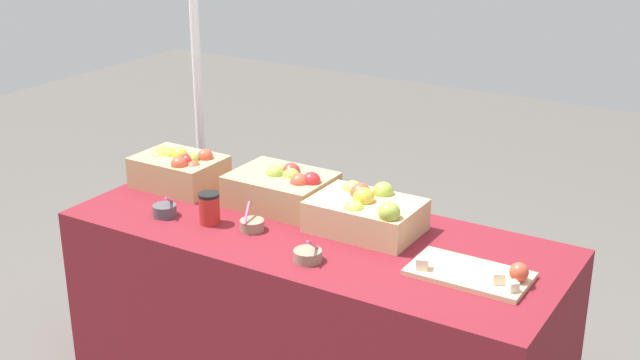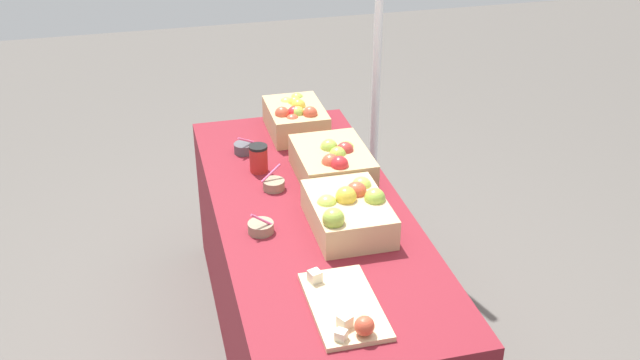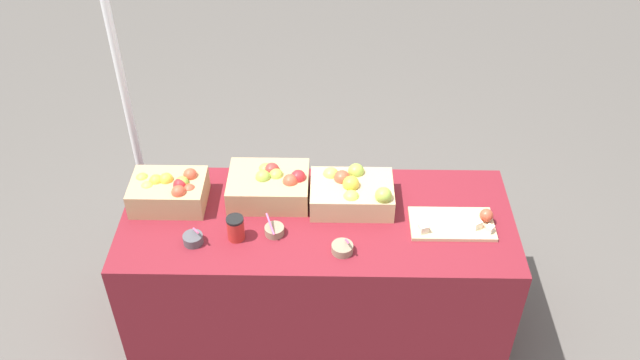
# 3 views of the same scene
# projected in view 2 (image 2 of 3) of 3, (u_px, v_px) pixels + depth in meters

# --- Properties ---
(ground_plane) EXTENTS (10.00, 10.00, 0.00)m
(ground_plane) POSITION_uv_depth(u_px,v_px,m) (312.00, 351.00, 3.38)
(ground_plane) COLOR #56514C
(table) EXTENTS (1.90, 0.76, 0.74)m
(table) POSITION_uv_depth(u_px,v_px,m) (312.00, 284.00, 3.21)
(table) COLOR maroon
(table) RESTS_ON ground_plane
(apple_crate_left) EXTENTS (0.36, 0.26, 0.17)m
(apple_crate_left) POSITION_uv_depth(u_px,v_px,m) (296.00, 118.00, 3.63)
(apple_crate_left) COLOR tan
(apple_crate_left) RESTS_ON table
(apple_crate_middle) EXTENTS (0.39, 0.30, 0.17)m
(apple_crate_middle) POSITION_uv_depth(u_px,v_px,m) (333.00, 162.00, 3.23)
(apple_crate_middle) COLOR tan
(apple_crate_middle) RESTS_ON table
(apple_crate_right) EXTENTS (0.40, 0.28, 0.18)m
(apple_crate_right) POSITION_uv_depth(u_px,v_px,m) (348.00, 211.00, 2.88)
(apple_crate_right) COLOR tan
(apple_crate_right) RESTS_ON table
(cutting_board_front) EXTENTS (0.40, 0.22, 0.08)m
(cutting_board_front) POSITION_uv_depth(u_px,v_px,m) (346.00, 308.00, 2.45)
(cutting_board_front) COLOR #D1B284
(cutting_board_front) RESTS_ON table
(sample_bowl_near) EXTENTS (0.10, 0.10, 0.10)m
(sample_bowl_near) POSITION_uv_depth(u_px,v_px,m) (261.00, 227.00, 2.87)
(sample_bowl_near) COLOR gray
(sample_bowl_near) RESTS_ON table
(sample_bowl_mid) EXTENTS (0.09, 0.10, 0.10)m
(sample_bowl_mid) POSITION_uv_depth(u_px,v_px,m) (274.00, 184.00, 3.16)
(sample_bowl_mid) COLOR gray
(sample_bowl_mid) RESTS_ON table
(sample_bowl_far) EXTENTS (0.09, 0.10, 0.10)m
(sample_bowl_far) POSITION_uv_depth(u_px,v_px,m) (244.00, 148.00, 3.46)
(sample_bowl_far) COLOR #4C4C51
(sample_bowl_far) RESTS_ON table
(coffee_cup) EXTENTS (0.08, 0.08, 0.12)m
(coffee_cup) POSITION_uv_depth(u_px,v_px,m) (259.00, 158.00, 3.29)
(coffee_cup) COLOR red
(coffee_cup) RESTS_ON table
(tent_pole) EXTENTS (0.04, 0.04, 2.19)m
(tent_pole) POSITION_uv_depth(u_px,v_px,m) (378.00, 36.00, 3.86)
(tent_pole) COLOR white
(tent_pole) RESTS_ON ground_plane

